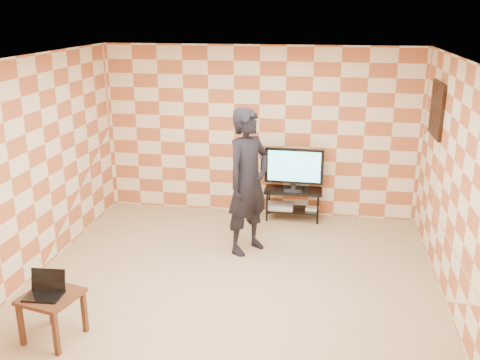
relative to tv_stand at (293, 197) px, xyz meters
name	(u,v)px	position (x,y,z in m)	size (l,w,h in m)	color
floor	(232,284)	(-0.58, -2.25, -0.36)	(5.00, 5.00, 0.00)	tan
wall_back	(259,132)	(-0.58, 0.25, 0.99)	(5.00, 0.02, 2.70)	beige
wall_front	(170,286)	(-0.58, -4.75, 0.99)	(5.00, 0.02, 2.70)	beige
wall_left	(30,169)	(-3.08, -2.25, 0.99)	(0.02, 5.00, 2.70)	beige
wall_right	(460,191)	(1.92, -2.25, 0.99)	(0.02, 5.00, 2.70)	beige
ceiling	(231,59)	(-0.58, -2.25, 2.34)	(5.00, 5.00, 0.02)	white
wall_art	(437,110)	(1.89, -0.70, 1.59)	(0.04, 0.72, 0.72)	black
tv_stand	(293,197)	(0.00, 0.00, 0.00)	(0.90, 0.41, 0.50)	black
tv	(294,167)	(0.00, 0.00, 0.50)	(0.91, 0.18, 0.66)	black
dvd_player	(280,206)	(-0.21, -0.01, -0.16)	(0.42, 0.30, 0.07)	#BBBBBE
game_console	(312,209)	(0.31, -0.01, -0.17)	(0.20, 0.15, 0.05)	silver
side_table	(51,302)	(-2.18, -3.65, 0.05)	(0.62, 0.62, 0.50)	#341D10
laptop	(45,290)	(-2.22, -3.65, 0.19)	(0.37, 0.30, 0.24)	black
person	(248,182)	(-0.54, -1.25, 0.64)	(0.73, 0.48, 2.00)	black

